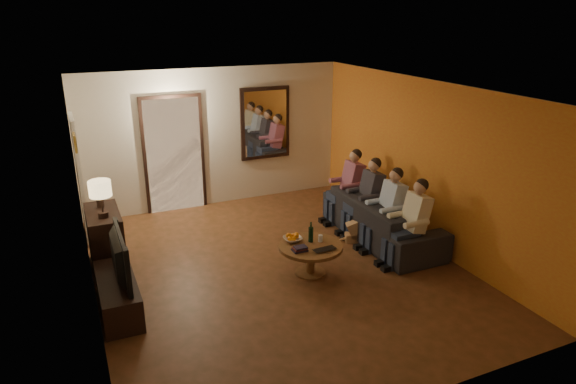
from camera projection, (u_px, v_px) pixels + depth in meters
name	position (u px, v px, depth m)	size (l,w,h in m)	color
floor	(278.00, 268.00, 7.51)	(5.00, 6.00, 0.01)	#4A3013
ceiling	(276.00, 90.00, 6.64)	(5.00, 6.00, 0.01)	white
back_wall	(215.00, 138.00, 9.66)	(5.00, 0.02, 2.60)	beige
front_wall	(410.00, 285.00, 4.49)	(5.00, 0.02, 2.60)	beige
left_wall	(84.00, 212.00, 6.12)	(0.02, 6.00, 2.60)	beige
right_wall	(424.00, 164.00, 8.03)	(0.02, 6.00, 2.60)	beige
orange_accent	(423.00, 164.00, 8.03)	(0.01, 6.00, 2.60)	orange
kitchen_doorway	(174.00, 155.00, 9.42)	(1.00, 0.06, 2.10)	#FFE0A5
door_trim	(174.00, 156.00, 9.41)	(1.12, 0.04, 2.22)	black
fridge_glimpse	(188.00, 162.00, 9.57)	(0.45, 0.03, 1.70)	silver
mirror_frame	(265.00, 123.00, 9.94)	(1.00, 0.05, 1.40)	black
mirror_glass	(266.00, 123.00, 9.91)	(0.86, 0.02, 1.26)	white
white_door	(80.00, 179.00, 8.20)	(0.06, 0.85, 2.04)	white
framed_art	(75.00, 143.00, 7.06)	(0.03, 0.28, 0.24)	#B28C33
art_canvas	(76.00, 142.00, 7.07)	(0.01, 0.22, 0.18)	brown
dresser	(106.00, 240.00, 7.41)	(0.45, 0.99, 0.88)	black
table_lamp	(101.00, 199.00, 6.98)	(0.30, 0.30, 0.54)	beige
flower_vase	(99.00, 192.00, 7.38)	(0.14, 0.14, 0.44)	red
tv_stand	(118.00, 295.00, 6.41)	(0.45, 1.29, 0.43)	black
tv	(113.00, 257.00, 6.23)	(0.14, 1.07, 0.62)	black
sofa	(382.00, 219.00, 8.39)	(0.94, 2.41, 0.70)	black
person_a	(412.00, 226.00, 7.50)	(0.60, 0.40, 1.20)	tan
person_b	(388.00, 212.00, 8.01)	(0.60, 0.40, 1.20)	tan
person_c	(367.00, 199.00, 8.53)	(0.60, 0.40, 1.20)	tan
person_d	(349.00, 188.00, 9.04)	(0.60, 0.40, 1.20)	tan
dog	(361.00, 226.00, 8.30)	(0.56, 0.24, 0.56)	tan
coffee_table	(310.00, 259.00, 7.30)	(0.91, 0.91, 0.45)	brown
bowl	(293.00, 239.00, 7.33)	(0.26, 0.26, 0.06)	white
oranges	(293.00, 235.00, 7.31)	(0.20, 0.20, 0.08)	orange
wine_bottle	(311.00, 232.00, 7.27)	(0.07, 0.07, 0.31)	black
wine_glass	(320.00, 238.00, 7.32)	(0.06, 0.06, 0.10)	silver
book_stack	(300.00, 248.00, 7.04)	(0.20, 0.15, 0.07)	black
laptop	(326.00, 251.00, 7.01)	(0.33, 0.21, 0.03)	black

